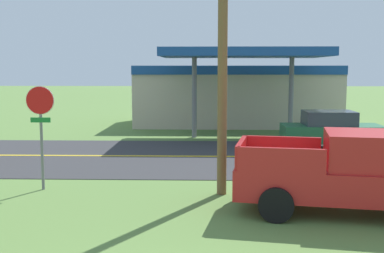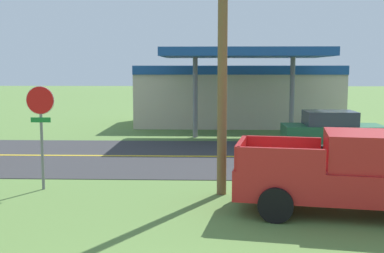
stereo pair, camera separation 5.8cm
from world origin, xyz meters
name	(u,v)px [view 1 (the left image)]	position (x,y,z in m)	size (l,w,h in m)	color
road_asphalt	(196,157)	(0.00, 13.00, 0.01)	(140.00, 8.00, 0.02)	#333335
road_centre_line	(196,156)	(0.00, 13.00, 0.02)	(126.00, 0.20, 0.01)	gold
stop_sign	(41,119)	(-4.25, 7.76, 2.03)	(0.80, 0.08, 2.95)	slate
utility_pole	(223,7)	(0.83, 7.43, 5.04)	(1.73, 0.26, 9.52)	brown
gas_station	(236,93)	(2.22, 24.02, 1.94)	(12.00, 11.50, 4.40)	beige
pickup_red_parked_on_lawn	(350,174)	(3.79, 5.72, 0.96)	(5.46, 2.88, 1.96)	red
car_green_near_lane	(331,130)	(5.75, 15.00, 0.83)	(4.20, 2.00, 1.64)	#1E6038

